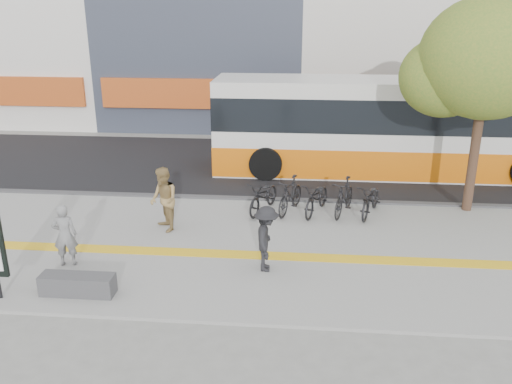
# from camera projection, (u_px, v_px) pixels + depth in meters

# --- Properties ---
(ground) EXTENTS (120.00, 120.00, 0.00)m
(ground) POSITION_uv_depth(u_px,v_px,m) (207.00, 276.00, 12.44)
(ground) COLOR slate
(ground) RESTS_ON ground
(sidewalk) EXTENTS (40.00, 7.00, 0.08)m
(sidewalk) POSITION_uv_depth(u_px,v_px,m) (217.00, 246.00, 13.84)
(sidewalk) COLOR gray
(sidewalk) RESTS_ON ground
(tactile_strip) EXTENTS (40.00, 0.45, 0.01)m
(tactile_strip) POSITION_uv_depth(u_px,v_px,m) (214.00, 253.00, 13.35)
(tactile_strip) COLOR gold
(tactile_strip) RESTS_ON sidewalk
(street) EXTENTS (40.00, 8.00, 0.06)m
(street) POSITION_uv_depth(u_px,v_px,m) (247.00, 165.00, 20.88)
(street) COLOR black
(street) RESTS_ON ground
(curb) EXTENTS (40.00, 0.25, 0.14)m
(curb) POSITION_uv_depth(u_px,v_px,m) (234.00, 199.00, 17.11)
(curb) COLOR #3B3B3E
(curb) RESTS_ON ground
(bench) EXTENTS (1.60, 0.45, 0.45)m
(bench) POSITION_uv_depth(u_px,v_px,m) (78.00, 285.00, 11.43)
(bench) COLOR #3B3B3E
(bench) RESTS_ON sidewalk
(street_tree) EXTENTS (4.40, 3.80, 6.31)m
(street_tree) POSITION_uv_depth(u_px,v_px,m) (485.00, 61.00, 14.85)
(street_tree) COLOR #312216
(street_tree) RESTS_ON sidewalk
(bus) EXTENTS (12.87, 3.05, 3.43)m
(bus) POSITION_uv_depth(u_px,v_px,m) (391.00, 130.00, 19.40)
(bus) COLOR silver
(bus) RESTS_ON street
(bicycle_row) EXTENTS (4.43, 1.97, 1.09)m
(bicycle_row) POSITION_uv_depth(u_px,v_px,m) (317.00, 197.00, 15.78)
(bicycle_row) COLOR black
(bicycle_row) RESTS_ON sidewalk
(seated_woman) EXTENTS (0.64, 0.49, 1.55)m
(seated_woman) POSITION_uv_depth(u_px,v_px,m) (65.00, 235.00, 12.55)
(seated_woman) COLOR black
(seated_woman) RESTS_ON sidewalk
(pedestrian_tan) EXTENTS (1.04, 1.10, 1.79)m
(pedestrian_tan) POSITION_uv_depth(u_px,v_px,m) (164.00, 200.00, 14.46)
(pedestrian_tan) COLOR olive
(pedestrian_tan) RESTS_ON sidewalk
(pedestrian_dark) EXTENTS (0.62, 1.04, 1.58)m
(pedestrian_dark) POSITION_uv_depth(u_px,v_px,m) (266.00, 239.00, 12.30)
(pedestrian_dark) COLOR black
(pedestrian_dark) RESTS_ON sidewalk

